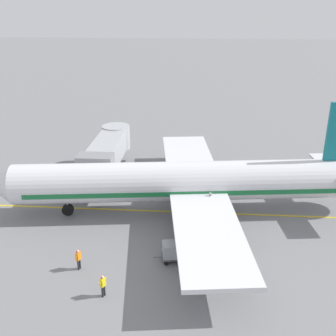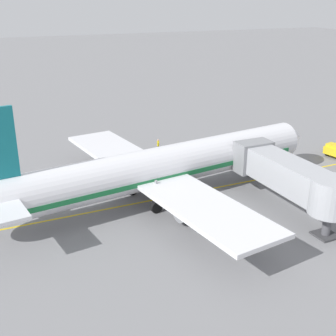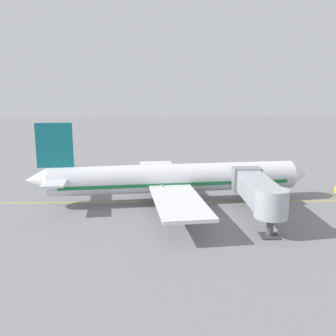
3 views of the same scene
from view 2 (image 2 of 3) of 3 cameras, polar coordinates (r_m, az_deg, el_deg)
name	(u,v)px [view 2 (image 2 of 3)]	position (r m, az deg, el deg)	size (l,w,h in m)	color
ground_plane	(161,199)	(42.60, -0.96, -3.94)	(400.00, 400.00, 0.00)	slate
gate_lead_in_line	(161,199)	(42.60, -0.96, -3.93)	(0.24, 80.00, 0.01)	gold
parked_airliner	(159,168)	(41.27, -1.12, 0.02)	(30.41, 37.33, 10.63)	silver
jet_bridge	(289,175)	(40.21, 15.29, -0.93)	(13.05, 3.50, 4.98)	#A8AAAF
baggage_tug_lead	(97,168)	(48.82, -9.15, 0.03)	(2.48, 2.71, 1.62)	silver
baggage_cart_front	(136,162)	(49.28, -4.14, 0.74)	(1.71, 2.98, 1.58)	#4C4C51
baggage_cart_second_in_train	(110,167)	(48.06, -7.47, 0.08)	(1.71, 2.98, 1.58)	#4C4C51
ground_crew_wing_walker	(187,149)	(53.54, 2.47, 2.45)	(0.71, 0.36, 1.69)	#232328
ground_crew_loader	(158,145)	(54.98, -1.27, 2.97)	(0.69, 0.40, 1.69)	#232328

